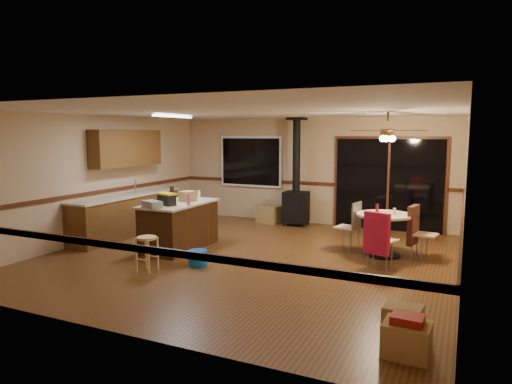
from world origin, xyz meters
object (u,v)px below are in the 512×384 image
Objects in this scene: kitchen_island at (179,225)px; chair_right at (415,225)px; bar_stool at (147,254)px; chair_left at (352,221)px; toolbox_grey at (152,204)px; box_under_window at (269,214)px; blue_bucket at (198,258)px; chair_near at (377,233)px; toolbox_black at (167,200)px; box_corner_b at (403,320)px; dining_table at (384,227)px; wood_stove at (296,196)px; box_corner_a at (407,339)px.

chair_right is (4.22, 1.16, 0.14)m from kitchen_island.
bar_stool is 1.11× the size of chair_left.
toolbox_grey is 3.95m from box_under_window.
blue_bucket is 0.46× the size of chair_near.
kitchen_island is at bearing 84.66° from toolbox_black.
chair_left is (2.14, 2.04, 0.45)m from blue_bucket.
box_corner_b is (3.87, -5.29, -0.05)m from box_under_window.
chair_near is (0.04, -0.87, 0.06)m from dining_table.
chair_near is (2.44, -2.84, -0.13)m from wood_stove.
toolbox_black is 0.88× the size of box_corner_b.
bar_stool reaches higher than box_corner_a.
box_under_window is (0.58, 3.10, -0.24)m from kitchen_island.
box_corner_b is at bearing -73.55° from chair_near.
chair_right is 1.76× the size of box_corner_b.
toolbox_black reaches higher than chair_left.
wood_stove is at bearing 68.58° from toolbox_black.
toolbox_grey is at bearing 171.16° from blue_bucket.
toolbox_grey is 1.13× the size of toolbox_black.
box_corner_b is at bearing -18.03° from toolbox_grey.
box_under_window is at bearing 151.92° from chair_right.
box_corner_b is at bearing -22.42° from toolbox_black.
chair_right is at bearing 63.05° from chair_near.
box_corner_b is (0.74, -3.27, -0.37)m from dining_table.
wood_stove is 2.62m from chair_left.
box_under_window is (-3.12, 2.02, -0.32)m from dining_table.
chair_near and chair_right have the same top height.
chair_left is at bearing 30.48° from toolbox_grey.
blue_bucket is 0.63× the size of chair_left.
toolbox_grey is at bearing 121.42° from bar_stool.
toolbox_grey is 0.38m from toolbox_black.
chair_near is 1.55× the size of box_corner_a.
dining_table is 3.89m from box_corner_a.
toolbox_grey is 0.88× the size of box_corner_a.
dining_table is at bearing 25.39° from toolbox_grey.
dining_table is 3.38m from box_corner_b.
wood_stove is 3.99m from blue_bucket.
chair_left is 1.12m from chair_right.
toolbox_black is 0.66× the size of box_under_window.
box_corner_a is at bearing -16.21° from bar_stool.
wood_stove is 4.89× the size of chair_left.
blue_bucket is 0.60× the size of box_under_window.
toolbox_grey is 3.72m from chair_left.
wood_stove reaches higher than bar_stool.
wood_stove is at bearing 85.13° from blue_bucket.
chair_left is at bearing 43.64° from blue_bucket.
chair_near is 1.07m from chair_right.
toolbox_black reaches higher than blue_bucket.
chair_left is at bearing 123.61° from chair_near.
bar_stool is at bearing -133.50° from blue_bucket.
kitchen_island is 2.93× the size of bar_stool.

